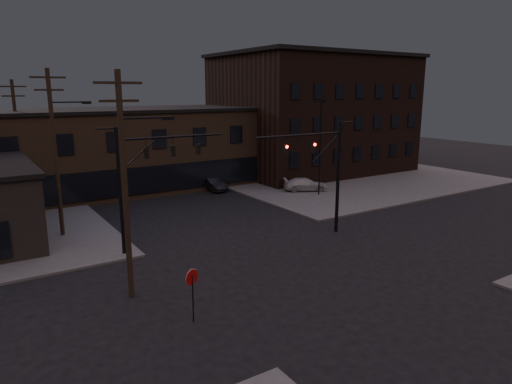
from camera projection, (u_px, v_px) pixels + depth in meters
ground at (305, 270)px, 26.18m from camera, size 140.00×140.00×0.00m
sidewalk_ne at (332, 174)px, 55.86m from camera, size 30.00×30.00×0.15m
building_row at (139, 149)px, 48.24m from camera, size 40.00×12.00×8.00m
building_right at (312, 115)px, 57.63m from camera, size 22.00×16.00×14.00m
traffic_signal_near at (326, 166)px, 31.64m from camera, size 7.12×0.24×8.00m
traffic_signal_far at (140, 174)px, 28.07m from camera, size 7.12×0.24×8.00m
stop_sign at (192, 283)px, 19.90m from camera, size 0.72×0.33×2.48m
utility_pole_near at (126, 181)px, 21.53m from camera, size 3.70×0.28×11.00m
utility_pole_mid at (56, 150)px, 30.77m from camera, size 3.70×0.28×11.50m
utility_pole_far at (18, 140)px, 40.11m from camera, size 2.20×0.28×11.00m
lot_light_a at (320, 139)px, 43.35m from camera, size 1.50×0.28×9.14m
lot_light_b at (332, 132)px, 50.63m from camera, size 1.50×0.28×9.14m
parked_car_lot_a at (289, 174)px, 51.66m from camera, size 4.15×2.52×1.32m
parked_car_lot_b at (305, 184)px, 46.09m from camera, size 4.72×3.60×1.27m
car_crossing at (213, 184)px, 46.90m from camera, size 1.47×4.14×1.36m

